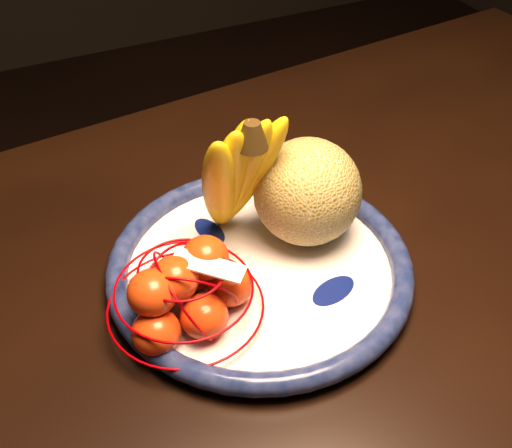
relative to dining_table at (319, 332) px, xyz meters
name	(u,v)px	position (x,y,z in m)	size (l,w,h in m)	color
dining_table	(319,332)	(0.00, 0.00, 0.00)	(1.59, 1.05, 0.75)	black
fruit_bowl	(260,267)	(-0.06, 0.04, 0.09)	(0.34, 0.34, 0.03)	white
cantaloupe	(307,192)	(0.02, 0.07, 0.15)	(0.12, 0.12, 0.12)	olive
banana_bunch	(234,172)	(-0.06, 0.10, 0.19)	(0.13, 0.12, 0.19)	yellow
mandarin_bag	(185,291)	(-0.15, 0.02, 0.13)	(0.19, 0.19, 0.10)	#FD360B
price_tag	(208,265)	(-0.13, 0.00, 0.16)	(0.07, 0.03, 0.00)	white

